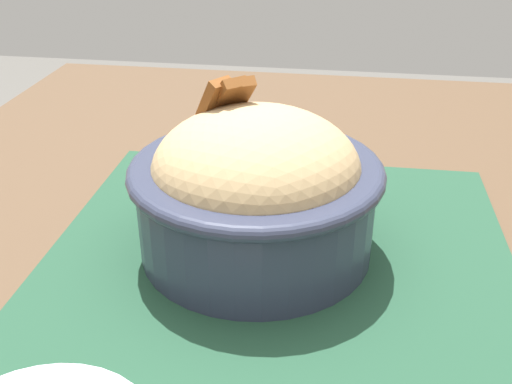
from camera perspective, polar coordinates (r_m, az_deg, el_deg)
name	(u,v)px	position (r m, az deg, el deg)	size (l,w,h in m)	color
table	(298,355)	(0.50, 3.99, -15.00)	(1.01, 0.82, 0.74)	#4C3826
placemat	(274,278)	(0.45, 1.71, -8.12)	(0.40, 0.36, 0.00)	#1E422D
bowl	(256,187)	(0.45, -0.01, 0.47)	(0.19, 0.19, 0.13)	#2D3347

